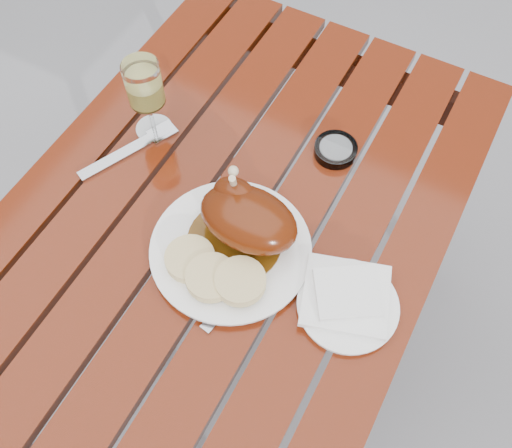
{
  "coord_description": "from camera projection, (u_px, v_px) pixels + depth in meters",
  "views": [
    {
      "loc": [
        0.32,
        -0.47,
        1.68
      ],
      "look_at": [
        0.07,
        0.0,
        0.78
      ],
      "focal_mm": 40.0,
      "sensor_mm": 36.0,
      "label": 1
    }
  ],
  "objects": [
    {
      "name": "fork",
      "position": [
        124.0,
        153.0,
        1.16
      ],
      "size": [
        0.11,
        0.2,
        0.01
      ],
      "primitive_type": "cube",
      "rotation": [
        0.0,
        0.0,
        -0.43
      ],
      "color": "gray",
      "rests_on": "table"
    },
    {
      "name": "knife",
      "position": [
        244.0,
        285.0,
        1.01
      ],
      "size": [
        0.06,
        0.22,
        0.01
      ],
      "primitive_type": "cube",
      "rotation": [
        0.0,
        0.0,
        -0.16
      ],
      "color": "gray",
      "rests_on": "table"
    },
    {
      "name": "table",
      "position": [
        231.0,
        295.0,
        1.41
      ],
      "size": [
        0.8,
        1.2,
        0.75
      ],
      "primitive_type": "cube",
      "color": "maroon",
      "rests_on": "ground"
    },
    {
      "name": "dinner_plate",
      "position": [
        231.0,
        250.0,
        1.04
      ],
      "size": [
        0.39,
        0.39,
        0.02
      ],
      "primitive_type": "cylinder",
      "rotation": [
        0.0,
        0.0,
        0.4
      ],
      "color": "white",
      "rests_on": "table"
    },
    {
      "name": "roast_duck",
      "position": [
        246.0,
        217.0,
        1.01
      ],
      "size": [
        0.19,
        0.18,
        0.13
      ],
      "color": "#502E09",
      "rests_on": "dinner_plate"
    },
    {
      "name": "bread_dumplings",
      "position": [
        214.0,
        272.0,
        0.99
      ],
      "size": [
        0.19,
        0.11,
        0.03
      ],
      "color": "#E1C589",
      "rests_on": "dinner_plate"
    },
    {
      "name": "wine_glass",
      "position": [
        147.0,
        99.0,
        1.12
      ],
      "size": [
        0.09,
        0.09,
        0.18
      ],
      "primitive_type": "cylinder",
      "rotation": [
        0.0,
        0.0,
        0.27
      ],
      "color": "#CBC55C",
      "rests_on": "table"
    },
    {
      "name": "ashtray",
      "position": [
        336.0,
        150.0,
        1.16
      ],
      "size": [
        0.1,
        0.1,
        0.02
      ],
      "primitive_type": "cylinder",
      "rotation": [
        0.0,
        0.0,
        0.13
      ],
      "color": "#B2B7BC",
      "rests_on": "table"
    },
    {
      "name": "side_plate",
      "position": [
        348.0,
        306.0,
        0.99
      ],
      "size": [
        0.21,
        0.21,
        0.01
      ],
      "primitive_type": "cylinder",
      "rotation": [
        0.0,
        0.0,
        0.17
      ],
      "color": "white",
      "rests_on": "table"
    },
    {
      "name": "napkin",
      "position": [
        346.0,
        296.0,
        0.98
      ],
      "size": [
        0.18,
        0.18,
        0.01
      ],
      "primitive_type": "cube",
      "rotation": [
        0.0,
        0.0,
        0.31
      ],
      "color": "white",
      "rests_on": "side_plate"
    },
    {
      "name": "ground",
      "position": [
        236.0,
        344.0,
        1.74
      ],
      "size": [
        60.0,
        60.0,
        0.0
      ],
      "primitive_type": "plane",
      "color": "slate",
      "rests_on": "ground"
    }
  ]
}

